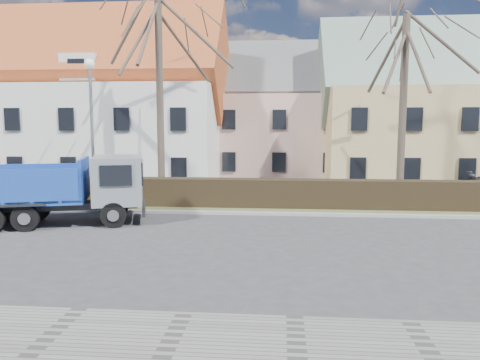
# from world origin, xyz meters

# --- Properties ---
(ground) EXTENTS (120.00, 120.00, 0.00)m
(ground) POSITION_xyz_m (0.00, 0.00, 0.00)
(ground) COLOR #353537
(curb_far) EXTENTS (80.00, 0.30, 0.12)m
(curb_far) POSITION_xyz_m (0.00, 4.60, 0.06)
(curb_far) COLOR gray
(curb_far) RESTS_ON ground
(grass_strip) EXTENTS (80.00, 3.00, 0.10)m
(grass_strip) POSITION_xyz_m (0.00, 6.20, 0.05)
(grass_strip) COLOR #4B532E
(grass_strip) RESTS_ON ground
(hedge) EXTENTS (60.00, 0.90, 1.30)m
(hedge) POSITION_xyz_m (0.00, 6.00, 0.65)
(hedge) COLOR black
(hedge) RESTS_ON ground
(building_white) EXTENTS (26.80, 10.80, 9.50)m
(building_white) POSITION_xyz_m (-13.00, 16.00, 4.75)
(building_white) COLOR white
(building_white) RESTS_ON ground
(building_pink) EXTENTS (10.80, 8.80, 8.00)m
(building_pink) POSITION_xyz_m (4.00, 20.00, 4.00)
(building_pink) COLOR #CDA191
(building_pink) RESTS_ON ground
(building_yellow) EXTENTS (18.80, 10.80, 8.50)m
(building_yellow) POSITION_xyz_m (16.00, 17.00, 4.25)
(building_yellow) COLOR tan
(building_yellow) RESTS_ON ground
(tree_1) EXTENTS (9.20, 9.20, 12.65)m
(tree_1) POSITION_xyz_m (-2.00, 8.50, 6.33)
(tree_1) COLOR #493D32
(tree_1) RESTS_ON ground
(tree_2) EXTENTS (8.00, 8.00, 11.00)m
(tree_2) POSITION_xyz_m (10.00, 8.50, 5.50)
(tree_2) COLOR #493D32
(tree_2) RESTS_ON ground
(dump_truck) EXTENTS (7.18, 4.29, 2.70)m
(dump_truck) POSITION_xyz_m (-4.59, 2.02, 1.35)
(dump_truck) COLOR #163A97
(dump_truck) RESTS_ON ground
(streetlight) EXTENTS (0.55, 0.55, 7.02)m
(streetlight) POSITION_xyz_m (-4.99, 7.00, 3.51)
(streetlight) COLOR gray
(streetlight) RESTS_ON ground
(cart_frame) EXTENTS (0.80, 0.49, 0.71)m
(cart_frame) POSITION_xyz_m (-6.46, 4.80, 0.36)
(cart_frame) COLOR silver
(cart_frame) RESTS_ON ground
(parked_car_a) EXTENTS (3.85, 2.50, 1.22)m
(parked_car_a) POSITION_xyz_m (-9.25, 10.72, 0.61)
(parked_car_a) COLOR #2D2D31
(parked_car_a) RESTS_ON ground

